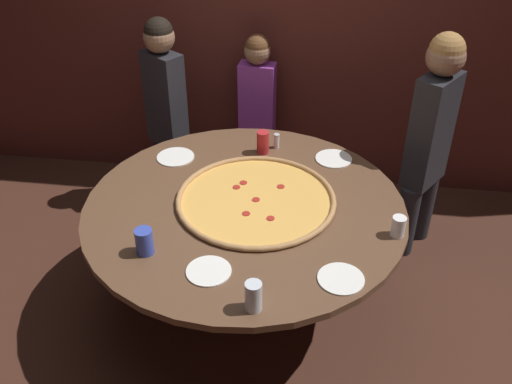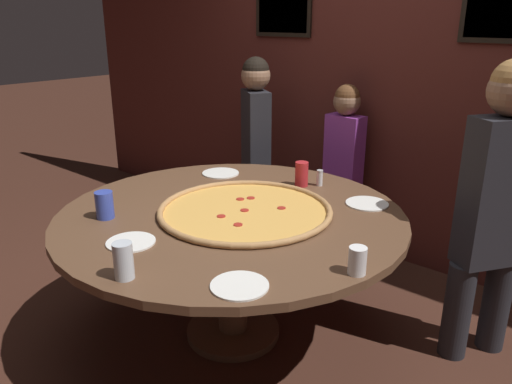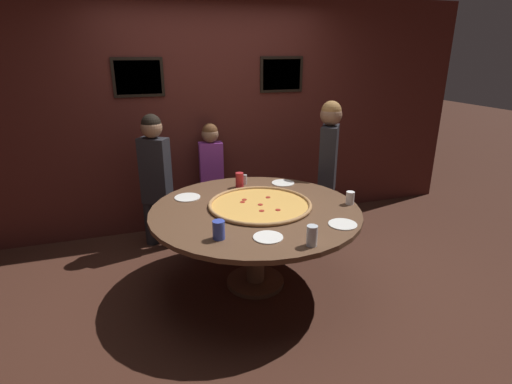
{
  "view_description": "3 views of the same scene",
  "coord_description": "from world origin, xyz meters",
  "px_view_note": "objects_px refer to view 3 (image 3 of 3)",
  "views": [
    {
      "loc": [
        0.41,
        -2.54,
        2.6
      ],
      "look_at": [
        0.07,
        -0.05,
        0.87
      ],
      "focal_mm": 40.0,
      "sensor_mm": 36.0,
      "label": 1
    },
    {
      "loc": [
        1.65,
        -1.75,
        1.7
      ],
      "look_at": [
        0.08,
        0.11,
        0.84
      ],
      "focal_mm": 35.0,
      "sensor_mm": 36.0,
      "label": 2
    },
    {
      "loc": [
        -0.99,
        -3.01,
        2.02
      ],
      "look_at": [
        0.0,
        -0.02,
        0.9
      ],
      "focal_mm": 28.0,
      "sensor_mm": 36.0,
      "label": 3
    }
  ],
  "objects_px": {
    "drink_cup_near_left": "(219,230)",
    "drink_cup_near_right": "(350,198)",
    "diner_side_left": "(156,174)",
    "diner_far_left": "(211,171)",
    "condiment_shaker": "(245,179)",
    "dining_table": "(255,220)",
    "drink_cup_centre_back": "(240,180)",
    "white_plate_left_side": "(343,224)",
    "diner_far_right": "(328,162)",
    "white_plate_right_side": "(187,197)",
    "white_plate_beside_cup": "(268,237)",
    "drink_cup_by_shaker": "(312,236)",
    "white_plate_near_front": "(283,183)",
    "giant_pizza": "(260,204)"
  },
  "relations": [
    {
      "from": "diner_far_left",
      "to": "diner_side_left",
      "type": "bearing_deg",
      "value": 24.16
    },
    {
      "from": "dining_table",
      "to": "giant_pizza",
      "type": "xyz_separation_m",
      "value": [
        0.06,
        0.04,
        0.12
      ]
    },
    {
      "from": "drink_cup_centre_back",
      "to": "white_plate_left_side",
      "type": "bearing_deg",
      "value": -65.36
    },
    {
      "from": "drink_cup_centre_back",
      "to": "drink_cup_by_shaker",
      "type": "distance_m",
      "value": 1.36
    },
    {
      "from": "diner_far_right",
      "to": "diner_far_left",
      "type": "xyz_separation_m",
      "value": [
        -1.17,
        0.57,
        -0.15
      ]
    },
    {
      "from": "white_plate_left_side",
      "to": "diner_far_left",
      "type": "height_order",
      "value": "diner_far_left"
    },
    {
      "from": "giant_pizza",
      "to": "white_plate_near_front",
      "type": "relative_size",
      "value": 3.94
    },
    {
      "from": "diner_far_left",
      "to": "diner_side_left",
      "type": "xyz_separation_m",
      "value": [
        -0.63,
        -0.23,
        0.09
      ]
    },
    {
      "from": "white_plate_right_side",
      "to": "diner_far_right",
      "type": "height_order",
      "value": "diner_far_right"
    },
    {
      "from": "dining_table",
      "to": "condiment_shaker",
      "type": "relative_size",
      "value": 18.54
    },
    {
      "from": "drink_cup_near_left",
      "to": "white_plate_near_front",
      "type": "bearing_deg",
      "value": 48.44
    },
    {
      "from": "condiment_shaker",
      "to": "diner_side_left",
      "type": "relative_size",
      "value": 0.07
    },
    {
      "from": "giant_pizza",
      "to": "drink_cup_centre_back",
      "type": "bearing_deg",
      "value": 93.06
    },
    {
      "from": "white_plate_beside_cup",
      "to": "condiment_shaker",
      "type": "height_order",
      "value": "condiment_shaker"
    },
    {
      "from": "drink_cup_near_left",
      "to": "drink_cup_centre_back",
      "type": "relative_size",
      "value": 0.94
    },
    {
      "from": "drink_cup_centre_back",
      "to": "drink_cup_by_shaker",
      "type": "relative_size",
      "value": 0.99
    },
    {
      "from": "dining_table",
      "to": "condiment_shaker",
      "type": "distance_m",
      "value": 0.69
    },
    {
      "from": "dining_table",
      "to": "diner_far_left",
      "type": "bearing_deg",
      "value": 94.53
    },
    {
      "from": "condiment_shaker",
      "to": "dining_table",
      "type": "bearing_deg",
      "value": -99.42
    },
    {
      "from": "drink_cup_centre_back",
      "to": "drink_cup_by_shaker",
      "type": "xyz_separation_m",
      "value": [
        0.13,
        -1.35,
        0.0
      ]
    },
    {
      "from": "drink_cup_by_shaker",
      "to": "dining_table",
      "type": "bearing_deg",
      "value": 101.58
    },
    {
      "from": "drink_cup_near_left",
      "to": "white_plate_left_side",
      "type": "bearing_deg",
      "value": -3.89
    },
    {
      "from": "giant_pizza",
      "to": "diner_side_left",
      "type": "height_order",
      "value": "diner_side_left"
    },
    {
      "from": "giant_pizza",
      "to": "drink_cup_near_left",
      "type": "bearing_deg",
      "value": -133.61
    },
    {
      "from": "condiment_shaker",
      "to": "diner_far_left",
      "type": "bearing_deg",
      "value": 108.5
    },
    {
      "from": "white_plate_right_side",
      "to": "diner_side_left",
      "type": "height_order",
      "value": "diner_side_left"
    },
    {
      "from": "white_plate_near_front",
      "to": "diner_far_left",
      "type": "height_order",
      "value": "diner_far_left"
    },
    {
      "from": "drink_cup_near_left",
      "to": "diner_side_left",
      "type": "bearing_deg",
      "value": 101.42
    },
    {
      "from": "drink_cup_near_left",
      "to": "drink_cup_near_right",
      "type": "distance_m",
      "value": 1.29
    },
    {
      "from": "drink_cup_centre_back",
      "to": "diner_side_left",
      "type": "distance_m",
      "value": 0.9
    },
    {
      "from": "giant_pizza",
      "to": "drink_cup_near_right",
      "type": "distance_m",
      "value": 0.79
    },
    {
      "from": "dining_table",
      "to": "drink_cup_by_shaker",
      "type": "xyz_separation_m",
      "value": [
        0.16,
        -0.77,
        0.18
      ]
    },
    {
      "from": "drink_cup_centre_back",
      "to": "white_plate_left_side",
      "type": "height_order",
      "value": "drink_cup_centre_back"
    },
    {
      "from": "diner_far_right",
      "to": "diner_side_left",
      "type": "distance_m",
      "value": 1.84
    },
    {
      "from": "white_plate_right_side",
      "to": "white_plate_beside_cup",
      "type": "bearing_deg",
      "value": -67.3
    },
    {
      "from": "diner_far_right",
      "to": "diner_far_left",
      "type": "bearing_deg",
      "value": -81.73
    },
    {
      "from": "white_plate_left_side",
      "to": "diner_far_left",
      "type": "xyz_separation_m",
      "value": [
        -0.64,
        1.82,
        -0.03
      ]
    },
    {
      "from": "dining_table",
      "to": "white_plate_beside_cup",
      "type": "distance_m",
      "value": 0.58
    },
    {
      "from": "diner_far_right",
      "to": "drink_cup_centre_back",
      "type": "bearing_deg",
      "value": -48.38
    },
    {
      "from": "white_plate_near_front",
      "to": "condiment_shaker",
      "type": "height_order",
      "value": "condiment_shaker"
    },
    {
      "from": "white_plate_beside_cup",
      "to": "diner_side_left",
      "type": "bearing_deg",
      "value": 111.77
    },
    {
      "from": "white_plate_left_side",
      "to": "white_plate_beside_cup",
      "type": "height_order",
      "value": "same"
    },
    {
      "from": "white_plate_beside_cup",
      "to": "drink_cup_centre_back",
      "type": "bearing_deg",
      "value": 84.2
    },
    {
      "from": "drink_cup_near_left",
      "to": "drink_cup_near_right",
      "type": "height_order",
      "value": "drink_cup_near_left"
    },
    {
      "from": "white_plate_near_front",
      "to": "giant_pizza",
      "type": "bearing_deg",
      "value": -129.4
    },
    {
      "from": "drink_cup_near_right",
      "to": "drink_cup_by_shaker",
      "type": "relative_size",
      "value": 0.76
    },
    {
      "from": "drink_cup_by_shaker",
      "to": "condiment_shaker",
      "type": "xyz_separation_m",
      "value": [
        -0.05,
        1.43,
        -0.03
      ]
    },
    {
      "from": "drink_cup_near_right",
      "to": "white_plate_right_side",
      "type": "distance_m",
      "value": 1.46
    },
    {
      "from": "drink_cup_near_left",
      "to": "diner_side_left",
      "type": "distance_m",
      "value": 1.56
    },
    {
      "from": "drink_cup_by_shaker",
      "to": "condiment_shaker",
      "type": "distance_m",
      "value": 1.43
    }
  ]
}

